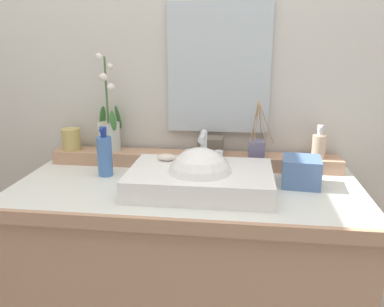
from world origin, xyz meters
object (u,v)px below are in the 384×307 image
object	(u,v)px
soap_dispenser	(319,145)
reed_diffuser	(257,148)
soap_bar	(167,157)
tumbler_cup	(71,139)
tissue_box	(301,172)
potted_plant	(109,129)
trinket_box	(210,146)
lotion_bottle	(105,155)
sink_basin	(200,180)

from	to	relation	value
soap_dispenser	reed_diffuser	xyz separation A→B (m)	(-0.24, -0.02, -0.01)
soap_bar	soap_dispenser	xyz separation A→B (m)	(0.57, 0.17, 0.02)
tumbler_cup	tissue_box	size ratio (longest dim) A/B	0.68
potted_plant	trinket_box	world-z (taller)	potted_plant
trinket_box	tissue_box	distance (m)	0.37
reed_diffuser	tissue_box	world-z (taller)	reed_diffuser
trinket_box	lotion_bottle	size ratio (longest dim) A/B	0.52
soap_dispenser	reed_diffuser	bearing A→B (deg)	-175.31
sink_basin	potted_plant	size ratio (longest dim) A/B	1.24
soap_bar	reed_diffuser	size ratio (longest dim) A/B	0.31
soap_bar	lotion_bottle	bearing A→B (deg)	176.42
sink_basin	reed_diffuser	distance (m)	0.32
sink_basin	tissue_box	bearing A→B (deg)	15.56
soap_bar	lotion_bottle	distance (m)	0.24
sink_basin	tumbler_cup	bearing A→B (deg)	155.36
sink_basin	lotion_bottle	distance (m)	0.39
trinket_box	sink_basin	bearing A→B (deg)	-92.62
potted_plant	reed_diffuser	bearing A→B (deg)	-2.51
trinket_box	tissue_box	world-z (taller)	trinket_box
sink_basin	soap_bar	size ratio (longest dim) A/B	6.94
sink_basin	tissue_box	distance (m)	0.36
soap_bar	tumbler_cup	bearing A→B (deg)	159.31
soap_bar	tumbler_cup	size ratio (longest dim) A/B	0.79
lotion_bottle	tissue_box	distance (m)	0.72
tumbler_cup	sink_basin	bearing A→B (deg)	-24.64
lotion_bottle	tissue_box	xyz separation A→B (m)	(0.72, -0.01, -0.03)
sink_basin	reed_diffuser	bearing A→B (deg)	51.52
tumbler_cup	lotion_bottle	xyz separation A→B (m)	(0.19, -0.15, -0.02)
sink_basin	tumbler_cup	world-z (taller)	sink_basin
lotion_bottle	potted_plant	bearing A→B (deg)	101.96
tumbler_cup	reed_diffuser	world-z (taller)	reed_diffuser
tumbler_cup	lotion_bottle	bearing A→B (deg)	-37.44
sink_basin	trinket_box	xyz separation A→B (m)	(0.01, 0.25, 0.05)
tumbler_cup	soap_dispenser	bearing A→B (deg)	0.30
lotion_bottle	tissue_box	world-z (taller)	lotion_bottle
soap_dispenser	reed_diffuser	size ratio (longest dim) A/B	0.57
potted_plant	soap_dispenser	distance (m)	0.84
tumbler_cup	trinket_box	world-z (taller)	tumbler_cup
sink_basin	soap_bar	xyz separation A→B (m)	(-0.13, 0.10, 0.05)
reed_diffuser	tissue_box	size ratio (longest dim) A/B	1.75
soap_bar	tissue_box	bearing A→B (deg)	0.06
sink_basin	soap_dispenser	xyz separation A→B (m)	(0.43, 0.27, 0.07)
soap_bar	soap_dispenser	bearing A→B (deg)	16.57
soap_dispenser	tissue_box	world-z (taller)	soap_dispenser
tissue_box	sink_basin	bearing A→B (deg)	-164.44
soap_bar	trinket_box	xyz separation A→B (m)	(0.15, 0.16, 0.00)
reed_diffuser	lotion_bottle	bearing A→B (deg)	-166.69
trinket_box	lotion_bottle	bearing A→B (deg)	-159.11
trinket_box	tissue_box	xyz separation A→B (m)	(0.33, -0.16, -0.04)
soap_dispenser	tumbler_cup	distance (m)	1.00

